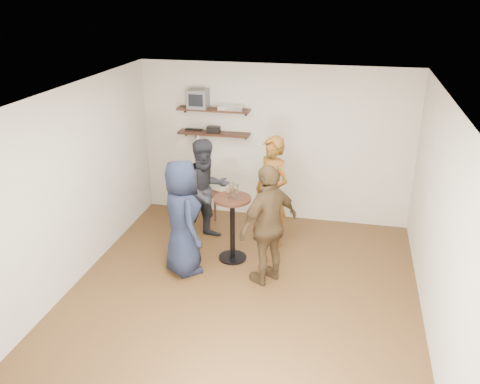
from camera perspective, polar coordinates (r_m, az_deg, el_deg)
name	(u,v)px	position (r m, az deg, el deg)	size (l,w,h in m)	color
room	(242,203)	(6.11, 0.23, -1.25)	(4.58, 5.08, 2.68)	#442A15
shelf_upper	(213,110)	(8.37, -3.00, 9.23)	(1.20, 0.25, 0.04)	black
shelf_lower	(214,133)	(8.47, -2.94, 6.60)	(1.20, 0.25, 0.04)	black
crt_monitor	(198,99)	(8.40, -4.70, 10.41)	(0.32, 0.30, 0.30)	#59595B
dvd_deck	(231,108)	(8.28, -0.97, 9.46)	(0.40, 0.24, 0.06)	silver
radio	(214,129)	(8.45, -2.98, 7.04)	(0.22, 0.10, 0.10)	black
power_strip	(194,129)	(8.60, -5.17, 7.02)	(0.30, 0.05, 0.03)	black
side_table	(201,199)	(8.36, -4.43, -0.76)	(0.60, 0.60, 0.57)	black
vase_lilies	(200,175)	(8.21, -4.53, 1.93)	(0.20, 0.20, 1.03)	white
drinks_table	(232,220)	(7.25, -0.85, -3.16)	(0.53, 0.53, 0.97)	black
wine_glass_fl	(228,189)	(7.05, -1.32, 0.30)	(0.06, 0.06, 0.19)	silver
wine_glass_fr	(237,189)	(7.01, -0.38, 0.31)	(0.07, 0.07, 0.21)	silver
wine_glass_bl	(232,187)	(7.13, -0.86, 0.59)	(0.06, 0.06, 0.19)	silver
wine_glass_br	(235,189)	(7.06, -0.55, 0.39)	(0.06, 0.06, 0.19)	silver
person_plaid	(272,192)	(7.60, 3.59, -0.02)	(0.63, 0.41, 1.72)	red
person_dark	(206,191)	(7.76, -3.81, 0.12)	(0.79, 0.62, 1.63)	black
person_navy	(182,218)	(6.92, -6.54, -2.86)	(0.80, 0.52, 1.63)	#161D32
person_brown	(269,225)	(6.65, 3.24, -3.73)	(0.97, 0.40, 1.65)	#43311D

